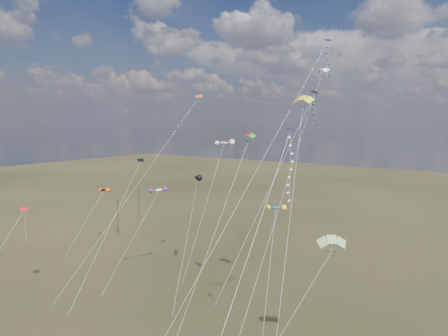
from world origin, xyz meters
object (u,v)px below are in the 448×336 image
Objects in this scene: utility_pole_far at (139,202)px; utility_pole_near at (118,216)px; diamond_black_high at (310,121)px; novelty_black_orange at (103,190)px; parafoil_yellow at (303,99)px.

utility_pole_near is at bearing -60.26° from utility_pole_far.
diamond_black_high is at bearing -17.79° from utility_pole_far.
utility_pole_near is at bearing 125.20° from novelty_black_orange.
utility_pole_far is 0.26× the size of diamond_black_high.
utility_pole_far is 0.27× the size of parafoil_yellow.
utility_pole_far is (-8.00, 14.00, 0.00)m from utility_pole_near.
parafoil_yellow is at bearing -26.16° from utility_pole_far.
utility_pole_far is at bearing 119.74° from utility_pole_near.
novelty_black_orange reaches higher than utility_pole_near.
parafoil_yellow is at bearing -8.30° from novelty_black_orange.
diamond_black_high is 2.41× the size of novelty_black_orange.
novelty_black_orange is at bearing -58.09° from utility_pole_far.
novelty_black_orange reaches higher than utility_pole_far.
diamond_black_high is 12.22m from parafoil_yellow.
parafoil_yellow reaches higher than utility_pole_near.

